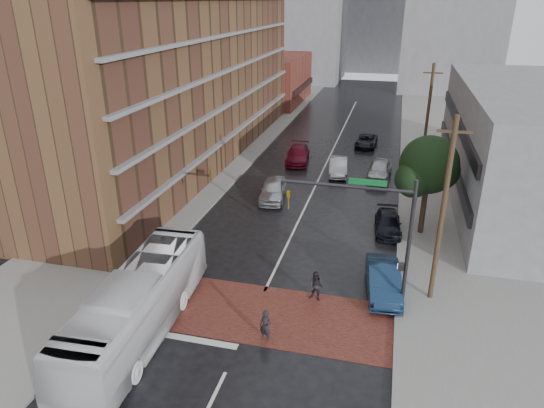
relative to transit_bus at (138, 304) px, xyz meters
The scene contains 22 objects.
ground 5.64m from the transit_bus, 26.59° to the left, with size 160.00×160.00×0.00m, color black.
crosswalk 5.87m from the transit_bus, 31.13° to the left, with size 14.00×5.00×0.02m, color brown.
sidewalk_west 28.26m from the transit_bus, 103.67° to the left, with size 9.00×90.00×0.15m, color gray.
sidewalk_east 31.95m from the transit_bus, 59.22° to the left, with size 9.00×90.00×0.15m, color gray.
apartment_block 30.58m from the transit_bus, 109.14° to the left, with size 10.00×44.00×28.00m, color brown.
storefront_west 56.90m from the transit_bus, 97.24° to the left, with size 8.00×16.00×7.00m, color brown.
building_east 31.08m from the transit_bus, 46.42° to the left, with size 11.00×26.00×9.00m, color gray.
distant_tower_center 98.09m from the transit_bus, 87.16° to the left, with size 12.00×10.00×24.00m, color gray.
street_tree 19.92m from the transit_bus, 47.27° to the left, with size 4.20×4.10×6.90m.
signal_mast 12.16m from the transit_bus, 24.73° to the left, with size 6.50×0.30×7.20m.
utility_pole_near 15.47m from the transit_bus, 25.21° to the left, with size 1.60×0.26×10.00m.
utility_pole_far 29.93m from the transit_bus, 62.71° to the left, with size 1.60×0.26×10.00m.
transit_bus is the anchor object (origin of this frame).
pedestrian_a 6.08m from the transit_bus, ahead, with size 0.60×0.39×1.64m, color black.
pedestrian_b 9.11m from the transit_bus, 32.09° to the left, with size 0.82×0.64×1.69m, color black.
car_travel_a 18.11m from the transit_bus, 83.64° to the left, with size 1.95×4.84×1.65m, color #B9BAC1.
car_travel_b 26.10m from the transit_bus, 75.98° to the left, with size 1.59×4.56×1.50m, color #B7B8BF.
car_travel_c 28.00m from the transit_bus, 85.89° to the left, with size 2.13×5.24×1.52m, color maroon.
suv_travel 36.07m from the transit_bus, 76.91° to the left, with size 2.10×4.55×1.26m, color black.
car_parked_near 12.87m from the transit_bus, 29.97° to the left, with size 1.69×4.85×1.60m, color #152C4A.
car_parked_mid 18.12m from the transit_bus, 52.05° to the left, with size 1.72×4.24×1.23m, color black.
car_parked_far 27.08m from the transit_bus, 68.25° to the left, with size 1.95×4.86×1.65m, color #A5A8AC.
Camera 1 is at (6.00, -19.40, 14.89)m, focal length 32.00 mm.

